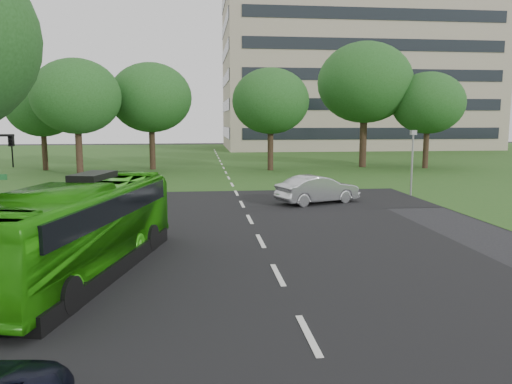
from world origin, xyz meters
TOP-DOWN VIEW (x-y plane):
  - ground at (0.00, 0.00)m, footprint 160.00×160.00m
  - street_surfaces at (-0.38, 22.75)m, footprint 120.00×120.00m
  - office_building at (21.96, 61.96)m, footprint 40.10×20.10m
  - tree_park_a at (-11.52, 24.91)m, footprint 6.80×6.80m
  - tree_park_b at (-6.30, 29.40)m, footprint 7.08×7.08m
  - tree_park_c at (3.97, 27.49)m, footprint 6.60×6.60m
  - tree_park_d at (12.94, 29.57)m, footprint 8.61×8.61m
  - tree_park_e at (18.23, 27.80)m, footprint 6.46×6.46m
  - tree_park_f at (-15.54, 29.72)m, footprint 6.01×6.01m
  - bus at (-5.50, -1.25)m, footprint 4.33×9.62m
  - sedan at (4.00, 10.00)m, footprint 4.71×3.08m
  - camera_pole at (10.00, 12.00)m, footprint 0.36×0.33m

SIDE VIEW (x-z plane):
  - ground at x=0.00m, z-range 0.00..0.00m
  - street_surfaces at x=-0.38m, z-range -0.05..0.10m
  - sedan at x=4.00m, z-range 0.00..1.47m
  - bus at x=-5.50m, z-range 0.00..2.61m
  - camera_pole at x=10.00m, z-range 0.55..4.31m
  - tree_park_f at x=-15.54m, z-range 1.44..9.47m
  - tree_park_e at x=18.23m, z-range 1.54..10.15m
  - tree_park_c at x=3.97m, z-range 1.56..10.33m
  - tree_park_a at x=-11.52m, z-range 1.61..10.66m
  - tree_park_b at x=-6.30m, z-range 1.62..10.91m
  - tree_park_d at x=12.94m, z-range 2.02..13.41m
  - office_building at x=21.96m, z-range 0.00..25.00m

